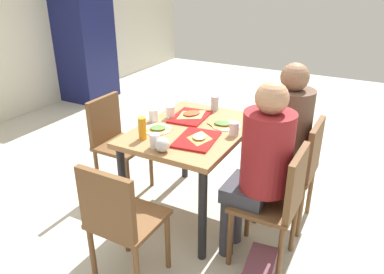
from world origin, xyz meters
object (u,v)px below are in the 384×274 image
at_px(person_in_brown_jacket, 284,131).
at_px(foil_bundle, 162,145).
at_px(chair_near_left, 279,199).
at_px(drink_fridge, 85,36).
at_px(main_table, 192,141).
at_px(chair_near_right, 299,165).
at_px(plastic_cup_d, 171,112).
at_px(plastic_cup_a, 154,116).
at_px(person_in_red, 260,160).
at_px(plastic_cup_c, 155,141).
at_px(chair_left_end, 119,218).
at_px(paper_plate_center, 157,129).
at_px(pizza_slice_d, 222,124).
at_px(chair_far_side, 115,137).
at_px(paper_plate_near_edge, 226,126).
at_px(plastic_cup_b, 234,129).
at_px(pizza_slice_c, 158,128).
at_px(soda_can, 215,103).
at_px(pizza_slice_a, 200,137).
at_px(tray_red_near, 197,139).
at_px(pizza_slice_b, 192,114).
at_px(condiment_bottle, 142,128).
at_px(tray_red_far, 190,117).

relative_size(person_in_brown_jacket, foil_bundle, 12.70).
xyz_separation_m(chair_near_left, drink_fridge, (2.18, 3.62, 0.44)).
xyz_separation_m(main_table, chair_near_right, (0.26, -0.77, -0.13)).
relative_size(chair_near_right, plastic_cup_d, 8.60).
height_order(main_table, plastic_cup_a, plastic_cup_a).
distance_m(person_in_red, plastic_cup_c, 0.71).
height_order(chair_left_end, plastic_cup_d, chair_left_end).
bearing_deg(person_in_brown_jacket, paper_plate_center, 116.26).
height_order(paper_plate_center, pizza_slice_d, pizza_slice_d).
relative_size(chair_far_side, foil_bundle, 8.60).
height_order(paper_plate_near_edge, plastic_cup_a, plastic_cup_a).
bearing_deg(plastic_cup_b, pizza_slice_c, 109.51).
distance_m(plastic_cup_b, soda_can, 0.55).
distance_m(plastic_cup_c, plastic_cup_d, 0.56).
bearing_deg(drink_fridge, chair_left_end, -134.76).
bearing_deg(paper_plate_near_edge, pizza_slice_a, 169.38).
bearing_deg(pizza_slice_c, person_in_brown_jacket, -63.07).
xyz_separation_m(tray_red_near, pizza_slice_c, (0.02, 0.34, 0.01)).
height_order(plastic_cup_b, foil_bundle, same).
bearing_deg(chair_near_left, pizza_slice_b, 62.03).
bearing_deg(drink_fridge, chair_near_right, -114.60).
relative_size(plastic_cup_b, foil_bundle, 1.00).
xyz_separation_m(person_in_red, pizza_slice_b, (0.47, 0.75, 0.02)).
relative_size(paper_plate_near_edge, pizza_slice_a, 0.98).
height_order(chair_near_right, pizza_slice_d, chair_near_right).
distance_m(chair_near_left, tray_red_near, 0.69).
bearing_deg(condiment_bottle, tray_red_far, -10.56).
distance_m(chair_left_end, paper_plate_near_edge, 1.11).
relative_size(chair_near_left, drink_fridge, 0.45).
relative_size(chair_far_side, paper_plate_center, 3.91).
bearing_deg(main_table, tray_red_far, 32.58).
xyz_separation_m(chair_left_end, foil_bundle, (0.46, -0.02, 0.29)).
bearing_deg(plastic_cup_b, chair_far_side, 91.36).
bearing_deg(foil_bundle, paper_plate_center, 39.13).
bearing_deg(main_table, paper_plate_near_edge, -53.81).
bearing_deg(foil_bundle, paper_plate_near_edge, -17.96).
relative_size(chair_left_end, condiment_bottle, 5.38).
relative_size(person_in_brown_jacket, plastic_cup_a, 12.70).
bearing_deg(pizza_slice_d, chair_near_left, -125.00).
bearing_deg(tray_red_far, pizza_slice_c, 166.14).
height_order(plastic_cup_b, soda_can, soda_can).
xyz_separation_m(pizza_slice_b, pizza_slice_c, (-0.38, 0.08, -0.01)).
bearing_deg(plastic_cup_d, soda_can, -34.54).
relative_size(paper_plate_center, pizza_slice_c, 0.97).
relative_size(chair_near_right, soda_can, 7.05).
bearing_deg(soda_can, pizza_slice_d, -145.13).
distance_m(chair_left_end, drink_fridge, 4.04).
height_order(pizza_slice_b, plastic_cup_d, plastic_cup_d).
distance_m(main_table, foil_bundle, 0.47).
xyz_separation_m(plastic_cup_a, drink_fridge, (1.95, 2.52, 0.15)).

